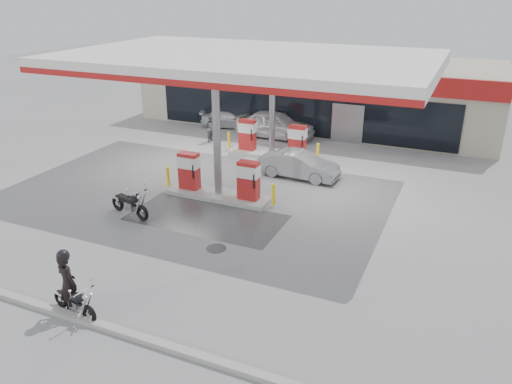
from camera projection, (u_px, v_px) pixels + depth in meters
ground at (195, 215)px, 19.52m from camera, size 90.00×90.00×0.00m
wet_patch at (206, 218)px, 19.34m from camera, size 6.00×3.00×0.00m
drain_cover at (216, 248)px, 17.09m from camera, size 0.70×0.70×0.01m
kerb at (65, 314)px, 13.58m from camera, size 28.00×0.25×0.15m
store_building at (318, 90)px, 32.20m from camera, size 22.00×8.22×4.00m
canopy at (247, 61)px, 21.70m from camera, size 16.00×10.02×5.51m
pump_island_near at (218, 181)px, 20.94m from camera, size 5.14×1.30×1.78m
pump_island_far at (272, 143)px, 26.00m from camera, size 5.14×1.30×1.78m
main_motorcycle at (75, 302)px, 13.54m from camera, size 1.74×0.73×0.90m
biker_main at (68, 284)px, 13.44m from camera, size 0.76×0.59×1.83m
parked_motorcycle at (130, 204)px, 19.33m from camera, size 2.11×0.98×1.10m
sedan_white at (275, 124)px, 29.07m from camera, size 4.70×2.04×1.58m
attendant at (212, 128)px, 28.37m from camera, size 0.62×0.78×1.55m
hatchback_silver at (299, 165)px, 23.14m from camera, size 3.79×1.51×1.23m
parked_car_left at (230, 119)px, 31.29m from camera, size 3.90×2.45×1.05m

